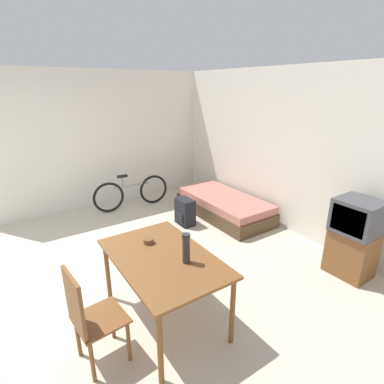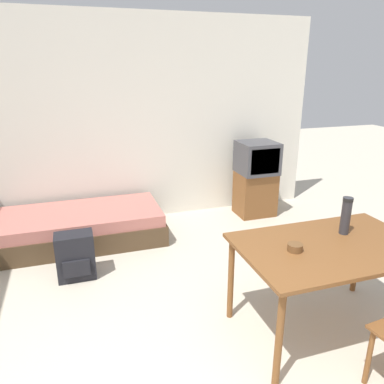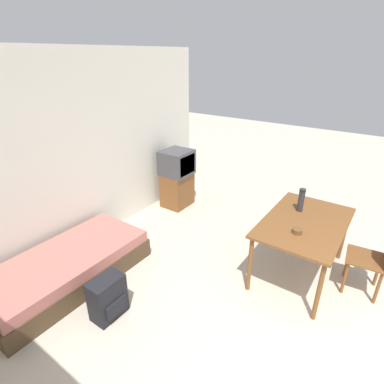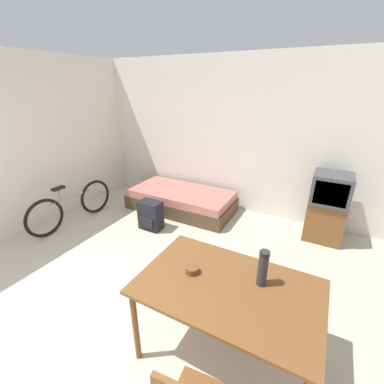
# 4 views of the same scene
# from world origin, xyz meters

# --- Properties ---
(wall_back) EXTENTS (5.72, 0.06, 2.70)m
(wall_back) POSITION_xyz_m (0.00, 3.98, 1.35)
(wall_back) COLOR silver
(wall_back) RESTS_ON ground_plane
(daybed) EXTENTS (1.97, 0.94, 0.39)m
(daybed) POSITION_xyz_m (-0.49, 3.40, 0.19)
(daybed) COLOR #4C3823
(daybed) RESTS_ON ground_plane
(tv) EXTENTS (0.52, 0.49, 1.06)m
(tv) POSITION_xyz_m (1.94, 3.56, 0.55)
(tv) COLOR brown
(tv) RESTS_ON ground_plane
(dining_table) EXTENTS (1.41, 0.89, 0.77)m
(dining_table) POSITION_xyz_m (1.30, 1.11, 0.69)
(dining_table) COLOR brown
(dining_table) RESTS_ON ground_plane
(thermos_flask) EXTENTS (0.08, 0.08, 0.31)m
(thermos_flask) POSITION_xyz_m (1.52, 1.25, 0.94)
(thermos_flask) COLOR #2D2D33
(thermos_flask) RESTS_ON dining_table
(mate_bowl) EXTENTS (0.11, 0.11, 0.06)m
(mate_bowl) POSITION_xyz_m (0.98, 1.11, 0.80)
(mate_bowl) COLOR brown
(mate_bowl) RESTS_ON dining_table
(backpack) EXTENTS (0.37, 0.26, 0.48)m
(backpack) POSITION_xyz_m (-0.57, 2.56, 0.24)
(backpack) COLOR black
(backpack) RESTS_ON ground_plane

